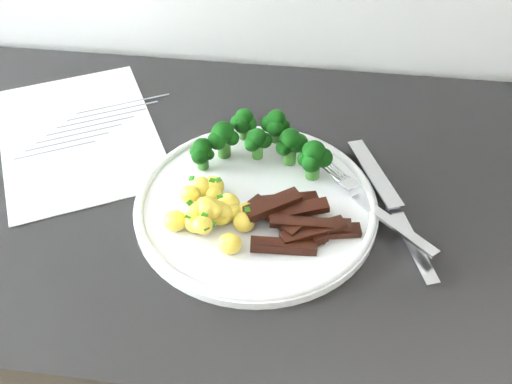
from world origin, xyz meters
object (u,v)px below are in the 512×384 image
Objects in this scene: broccoli at (263,140)px; counter at (248,364)px; plate at (256,204)px; beef_strips at (299,220)px; fork at (377,209)px; knife at (400,223)px; potatoes at (212,210)px; recipe_paper at (79,135)px.

counter is at bearing -110.26° from broccoli.
beef_strips is (0.06, -0.03, 0.01)m from plate.
knife is (0.03, -0.01, -0.01)m from fork.
broccoli is at bearing 151.52° from fork.
knife is at bearing -18.80° from fork.
plate is at bearing -58.62° from counter.
potatoes is (-0.03, -0.07, 0.47)m from counter.
fork is 0.65× the size of knife.
counter is 0.50m from knife.
potatoes is 0.20m from fork.
fork is at bearing 9.79° from potatoes.
plate is 1.27× the size of knife.
counter is 0.50m from fork.
recipe_paper is at bearing 146.55° from potatoes.
potatoes is 0.83× the size of beef_strips.
broccoli is at bearing 67.31° from potatoes.
fork is at bearing 19.60° from beef_strips.
beef_strips reaches higher than plate.
broccoli is at bearing 152.99° from knife.
broccoli is 0.77× the size of knife.
broccoli reaches higher than plate.
counter is 0.48m from potatoes.
fork is (0.43, -0.11, 0.02)m from recipe_paper.
recipe_paper is (-0.26, 0.08, 0.45)m from counter.
recipe_paper is at bearing 157.49° from plate.
recipe_paper is at bearing 156.03° from beef_strips.
counter is at bearing 169.30° from fork.
recipe_paper is 1.53× the size of knife.
broccoli is at bearing 69.74° from counter.
potatoes is 0.23m from knife.
knife is at bearing -15.28° from recipe_paper.
beef_strips is at bearing -40.58° from counter.
potatoes is 0.75× the size of fork.
recipe_paper is 3.12× the size of potatoes.
broccoli is at bearing 116.62° from beef_strips.
recipe_paper is 0.47m from knife.
fork reaches higher than counter.
fork reaches higher than knife.
beef_strips is at bearing -30.57° from plate.
potatoes reaches higher than recipe_paper.
potatoes is at bearing -173.89° from knife.
fork reaches higher than recipe_paper.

